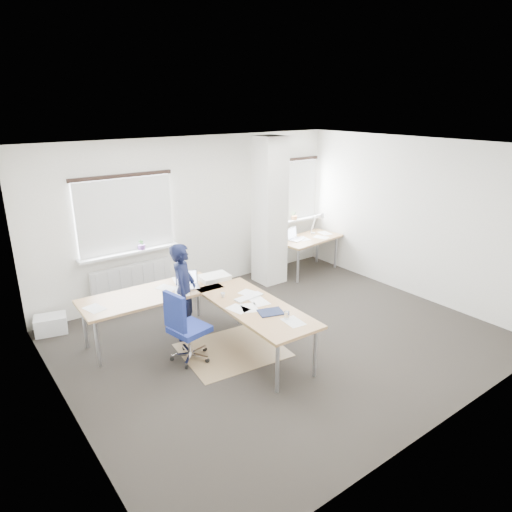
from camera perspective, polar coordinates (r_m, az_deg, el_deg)
ground at (r=6.92m, az=3.19°, el=-10.28°), size 6.00×6.00×0.00m
room_shell at (r=6.72m, az=2.18°, el=4.87°), size 6.04×5.04×2.82m
floor_mat at (r=6.63m, az=-2.97°, el=-11.65°), size 1.49×1.31×0.01m
white_crate at (r=7.69m, az=-24.27°, el=-7.80°), size 0.52×0.42×0.27m
desk_main at (r=6.50m, az=-6.40°, el=-5.59°), size 2.41×2.68×0.96m
desk_side at (r=9.34m, az=6.60°, el=2.01°), size 1.48×0.87×1.22m
task_chair at (r=6.33m, az=-8.52°, el=-10.48°), size 0.58×0.56×1.04m
person at (r=6.75m, az=-9.01°, el=-4.41°), size 0.61×0.63×1.46m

